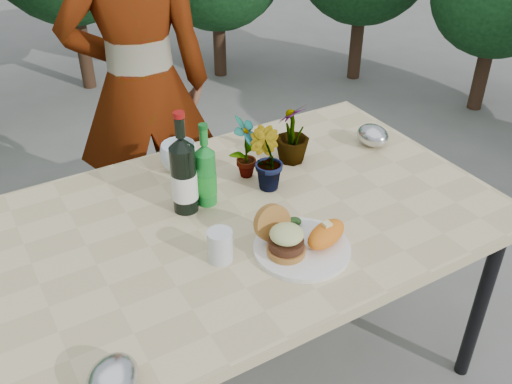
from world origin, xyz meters
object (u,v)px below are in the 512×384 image
dinner_plate (302,249)px  person (141,89)px  patio_table (243,229)px  wine_bottle (184,176)px

dinner_plate → person: bearing=92.3°
patio_table → dinner_plate: 0.26m
dinner_plate → wine_bottle: bearing=119.2°
wine_bottle → person: bearing=81.1°
dinner_plate → wine_bottle: (-0.20, 0.36, 0.12)m
patio_table → dinner_plate: size_ratio=5.71×
wine_bottle → dinner_plate: bearing=-58.4°
person → dinner_plate: bearing=106.2°
patio_table → person: (0.01, 0.89, 0.14)m
patio_table → dinner_plate: dinner_plate is taller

